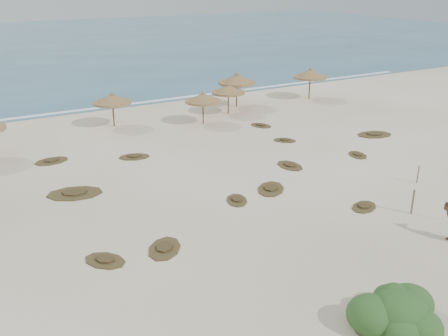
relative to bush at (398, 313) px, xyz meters
The scene contains 24 objects.
ground 8.91m from the bush, 79.86° to the left, with size 160.00×160.00×0.00m, color #F5E3CA.
ocean 83.78m from the bush, 88.93° to the left, with size 200.00×100.00×0.01m, color #275B75.
foam_line 34.80m from the bush, 87.42° to the left, with size 70.00×0.60×0.01m, color white.
palapa_2 28.42m from the bush, 91.61° to the left, with size 3.94×3.94×2.83m.
palapa_3 26.26m from the bush, 77.30° to the left, with size 3.75×3.75×2.71m.
palapa_4 28.78m from the bush, 71.55° to the left, with size 3.22×3.22×2.74m.
palapa_5 31.21m from the bush, 69.23° to the left, with size 4.30×4.30×3.19m.
palapa_6 34.02m from the bush, 56.38° to the left, with size 3.84×3.84×3.08m.
fence_post_near 9.36m from the bush, 38.06° to the left, with size 0.10×0.10×1.32m, color #6C6251.
fence_post_far 13.72m from the bush, 37.71° to the left, with size 0.08×0.08×1.06m, color #6C6251.
bush is the anchor object (origin of this frame).
scrub_0 11.72m from the bush, 129.72° to the left, with size 2.12×2.27×0.16m.
scrub_1 17.99m from the bush, 112.39° to the left, with size 3.50×2.80×0.16m.
scrub_2 11.46m from the bush, 87.66° to the left, with size 1.69×1.99×0.16m.
scrub_3 15.47m from the bush, 66.94° to the left, with size 1.34×2.04×0.16m.
scrub_4 17.63m from the bush, 50.51° to the left, with size 1.56×1.93×0.16m.
scrub_5 22.62m from the bush, 46.49° to the left, with size 3.07×2.37×0.16m.
scrub_6 23.56m from the bush, 106.98° to the left, with size 2.36×1.70×0.16m.
scrub_7 20.60m from the bush, 64.58° to the left, with size 1.96×1.95×0.16m.
scrub_9 12.15m from the bush, 76.14° to the left, with size 2.61×2.64×0.16m.
scrub_10 24.57m from the bush, 67.33° to the left, with size 1.77×2.15×0.16m.
scrub_11 9.99m from the bush, 119.44° to the left, with size 2.37×2.53×0.16m.
scrub_12 9.47m from the bush, 52.16° to the left, with size 2.02×1.70×0.16m.
scrub_13 20.76m from the bush, 95.33° to the left, with size 2.35×1.88×0.16m.
Camera 1 is at (-13.66, -18.06, 11.28)m, focal length 40.00 mm.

